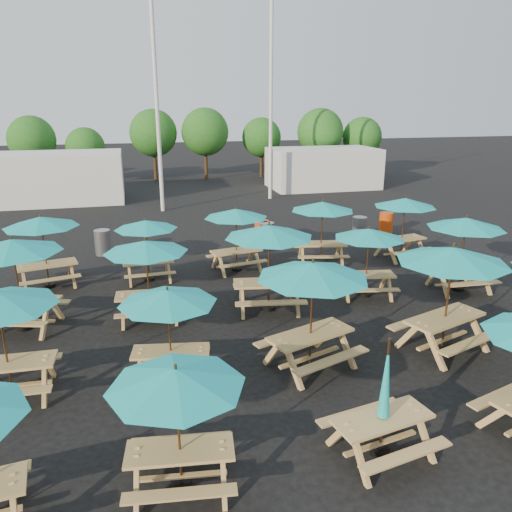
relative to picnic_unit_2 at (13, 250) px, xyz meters
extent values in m
plane|color=black|center=(6.47, -0.25, -2.11)|extent=(120.00, 120.00, 0.00)
cube|color=tan|center=(0.35, -3.23, -1.39)|extent=(1.78, 0.73, 0.06)
cube|color=tan|center=(0.33, -3.88, -1.67)|extent=(1.77, 0.29, 0.04)
cube|color=tan|center=(0.36, -2.58, -1.67)|extent=(1.77, 0.29, 0.04)
cylinder|color=black|center=(0.35, -3.23, -2.06)|extent=(0.35, 0.35, 0.10)
cylinder|color=brown|center=(0.35, -3.23, -0.99)|extent=(0.04, 0.04, 2.25)
cube|color=tan|center=(0.00, 0.00, -1.34)|extent=(2.03, 1.24, 0.06)
cube|color=tan|center=(-0.20, -0.67, -1.64)|extent=(1.89, 0.79, 0.04)
cube|color=tan|center=(0.20, 0.67, -1.64)|extent=(1.89, 0.79, 0.04)
cylinder|color=black|center=(0.00, 0.00, -2.06)|extent=(0.38, 0.38, 0.11)
cylinder|color=brown|center=(0.00, 0.00, -0.90)|extent=(0.05, 0.05, 2.42)
cone|color=#16A6AB|center=(0.00, 0.00, 0.12)|extent=(2.95, 2.95, 0.34)
cube|color=tan|center=(0.19, 3.09, -1.38)|extent=(1.90, 1.10, 0.06)
cube|color=tan|center=(0.34, 2.46, -1.67)|extent=(1.80, 0.67, 0.04)
cube|color=tan|center=(0.03, 3.73, -1.67)|extent=(1.80, 0.67, 0.04)
cylinder|color=black|center=(0.19, 3.09, -2.06)|extent=(0.36, 0.36, 0.10)
cylinder|color=brown|center=(0.19, 3.09, -0.97)|extent=(0.04, 0.04, 2.29)
cone|color=#16A6AB|center=(0.19, 3.09, -0.01)|extent=(2.72, 2.72, 0.32)
cube|color=tan|center=(3.36, -6.52, -1.45)|extent=(1.67, 0.82, 0.05)
cube|color=tan|center=(3.29, -7.10, -1.71)|extent=(1.62, 0.42, 0.04)
cube|color=tan|center=(3.43, -5.93, -1.71)|extent=(1.62, 0.42, 0.04)
cylinder|color=black|center=(3.36, -6.52, -2.07)|extent=(0.32, 0.32, 0.09)
cylinder|color=brown|center=(3.36, -6.52, -1.09)|extent=(0.04, 0.04, 2.05)
cone|color=#16A6AB|center=(3.36, -6.52, -0.22)|extent=(2.25, 2.25, 0.29)
cube|color=tan|center=(3.49, -3.38, -1.46)|extent=(1.67, 0.88, 0.05)
cube|color=tan|center=(3.39, -3.95, -1.72)|extent=(1.61, 0.48, 0.04)
cube|color=tan|center=(3.58, -2.80, -1.72)|extent=(1.61, 0.48, 0.04)
cylinder|color=black|center=(3.49, -3.38, -2.07)|extent=(0.32, 0.32, 0.09)
cylinder|color=brown|center=(3.49, -3.38, -1.10)|extent=(0.04, 0.04, 2.04)
cone|color=#16A6AB|center=(3.49, -3.38, -0.24)|extent=(2.31, 2.31, 0.28)
cube|color=tan|center=(3.18, -0.19, -1.40)|extent=(1.78, 0.79, 0.06)
cube|color=tan|center=(3.14, -0.83, -1.68)|extent=(1.75, 0.35, 0.04)
cube|color=tan|center=(3.22, 0.44, -1.68)|extent=(1.75, 0.35, 0.04)
cylinder|color=black|center=(3.18, -0.19, -2.07)|extent=(0.35, 0.35, 0.10)
cylinder|color=brown|center=(3.18, -0.19, -1.00)|extent=(0.04, 0.04, 2.22)
cone|color=#16A6AB|center=(3.18, -0.19, -0.07)|extent=(2.31, 2.31, 0.31)
cube|color=tan|center=(3.29, 2.92, -1.46)|extent=(1.62, 0.68, 0.05)
cube|color=tan|center=(3.31, 2.34, -1.72)|extent=(1.60, 0.28, 0.04)
cube|color=tan|center=(3.27, 3.50, -1.72)|extent=(1.60, 0.28, 0.04)
cylinder|color=black|center=(3.29, 2.92, -2.07)|extent=(0.32, 0.32, 0.09)
cylinder|color=brown|center=(3.29, 2.92, -1.10)|extent=(0.04, 0.04, 2.04)
cone|color=#16A6AB|center=(3.29, 2.92, -0.24)|extent=(2.08, 2.08, 0.28)
cube|color=tan|center=(6.64, -6.56, -1.43)|extent=(1.75, 0.94, 0.06)
cube|color=tan|center=(6.75, -7.16, -1.70)|extent=(1.67, 0.53, 0.04)
cube|color=tan|center=(6.53, -5.96, -1.70)|extent=(1.67, 0.53, 0.04)
cylinder|color=black|center=(6.64, -6.56, -2.07)|extent=(0.33, 0.33, 0.09)
cylinder|color=brown|center=(6.64, -6.56, -1.05)|extent=(0.04, 0.04, 2.12)
cone|color=#16A6AB|center=(6.64, -6.56, -0.69)|extent=(0.20, 0.20, 1.38)
cube|color=tan|center=(6.48, -3.59, -1.33)|extent=(2.05, 1.35, 0.06)
cube|color=tan|center=(6.72, -4.25, -1.64)|extent=(1.89, 0.90, 0.04)
cube|color=tan|center=(6.24, -2.93, -1.64)|extent=(1.89, 0.90, 0.04)
cylinder|color=black|center=(6.48, -3.59, -2.06)|extent=(0.38, 0.38, 0.11)
cylinder|color=brown|center=(6.48, -3.59, -0.89)|extent=(0.05, 0.05, 2.44)
cone|color=#16A6AB|center=(6.48, -3.59, 0.14)|extent=(3.08, 3.08, 0.34)
cube|color=tan|center=(6.44, -0.32, -1.32)|extent=(2.03, 1.06, 0.06)
cube|color=tan|center=(6.32, -1.01, -1.63)|extent=(1.95, 0.58, 0.04)
cube|color=tan|center=(6.56, 0.38, -1.63)|extent=(1.95, 0.58, 0.04)
cylinder|color=black|center=(6.44, -0.32, -2.06)|extent=(0.39, 0.39, 0.11)
cylinder|color=brown|center=(6.44, -0.32, -0.88)|extent=(0.05, 0.05, 2.47)
cone|color=#16A6AB|center=(6.44, -0.32, 0.16)|extent=(2.79, 2.79, 0.34)
cube|color=tan|center=(6.27, 3.23, -1.41)|extent=(1.81, 0.98, 0.06)
cube|color=tan|center=(6.39, 2.61, -1.69)|extent=(1.73, 0.55, 0.04)
cube|color=tan|center=(6.15, 3.84, -1.69)|extent=(1.73, 0.55, 0.04)
cylinder|color=black|center=(6.27, 3.23, -2.07)|extent=(0.34, 0.34, 0.10)
cylinder|color=brown|center=(6.27, 3.23, -1.02)|extent=(0.04, 0.04, 2.19)
cone|color=#16A6AB|center=(6.27, 3.23, -0.10)|extent=(2.52, 2.52, 0.30)
cube|color=tan|center=(9.33, -6.10, -1.69)|extent=(1.70, 0.70, 0.04)
cube|color=tan|center=(9.78, -3.60, -1.30)|extent=(2.13, 1.38, 0.07)
cube|color=tan|center=(10.01, -4.29, -1.62)|extent=(1.97, 0.91, 0.04)
cube|color=tan|center=(9.54, -2.91, -1.62)|extent=(1.97, 0.91, 0.04)
cylinder|color=black|center=(9.78, -3.60, -2.06)|extent=(0.40, 0.40, 0.11)
cylinder|color=brown|center=(9.78, -3.60, -0.84)|extent=(0.05, 0.05, 2.54)
cone|color=#16A6AB|center=(9.78, -3.60, 0.23)|extent=(3.17, 3.17, 0.35)
cube|color=tan|center=(9.54, -0.03, -1.44)|extent=(1.74, 0.94, 0.05)
cube|color=tan|center=(9.42, -0.63, -1.70)|extent=(1.66, 0.53, 0.04)
cube|color=tan|center=(9.65, 0.56, -1.70)|extent=(1.66, 0.53, 0.04)
cylinder|color=black|center=(9.54, -0.03, -2.07)|extent=(0.33, 0.33, 0.09)
cylinder|color=brown|center=(9.54, -0.03, -1.06)|extent=(0.04, 0.04, 2.10)
cone|color=#16A6AB|center=(9.54, -0.03, -0.17)|extent=(2.42, 2.42, 0.29)
cube|color=tan|center=(9.37, 3.26, -1.38)|extent=(1.89, 1.05, 0.06)
cube|color=tan|center=(9.24, 2.62, -1.67)|extent=(1.79, 0.61, 0.04)
cube|color=tan|center=(9.51, 3.90, -1.67)|extent=(1.79, 0.61, 0.04)
cylinder|color=black|center=(9.37, 3.26, -2.06)|extent=(0.36, 0.36, 0.10)
cylinder|color=brown|center=(9.37, 3.26, -0.98)|extent=(0.04, 0.04, 2.28)
cone|color=#16A6AB|center=(9.37, 3.26, -0.02)|extent=(2.65, 2.65, 0.32)
cube|color=tan|center=(12.54, -0.30, -1.37)|extent=(1.85, 0.79, 0.06)
cube|color=tan|center=(12.51, -0.96, -1.66)|extent=(1.83, 0.34, 0.04)
cube|color=tan|center=(12.57, 0.37, -1.66)|extent=(1.83, 0.34, 0.04)
cylinder|color=black|center=(12.54, -0.30, -2.06)|extent=(0.36, 0.36, 0.10)
cylinder|color=brown|center=(12.54, -0.30, -0.95)|extent=(0.04, 0.04, 2.32)
cone|color=#16A6AB|center=(12.54, -0.30, 0.03)|extent=(2.38, 2.38, 0.32)
cube|color=tan|center=(12.52, 3.15, -1.38)|extent=(1.88, 1.02, 0.06)
cube|color=tan|center=(12.64, 2.51, -1.67)|extent=(1.80, 0.58, 0.04)
cube|color=tan|center=(12.39, 3.79, -1.67)|extent=(1.80, 0.58, 0.04)
cylinder|color=black|center=(12.52, 3.15, -2.06)|extent=(0.36, 0.36, 0.10)
cylinder|color=brown|center=(12.52, 3.15, -0.97)|extent=(0.04, 0.04, 2.28)
cone|color=#16A6AB|center=(12.52, 3.15, -0.01)|extent=(2.62, 2.62, 0.32)
cylinder|color=gray|center=(1.73, 6.27, -1.63)|extent=(0.60, 0.60, 0.96)
cylinder|color=#C83E0B|center=(7.98, 6.31, -1.63)|extent=(0.60, 0.60, 0.96)
cylinder|color=gray|center=(8.08, 5.91, -1.63)|extent=(0.60, 0.60, 0.96)
cylinder|color=gray|center=(12.14, 5.94, -1.63)|extent=(0.60, 0.60, 0.96)
cylinder|color=#C83E0B|center=(13.65, 6.45, -1.63)|extent=(0.60, 0.60, 0.96)
cylinder|color=silver|center=(4.47, 13.75, 3.89)|extent=(0.20, 0.20, 12.00)
cylinder|color=silver|center=(10.97, 15.75, 3.89)|extent=(0.20, 0.20, 12.00)
cube|color=silver|center=(-1.53, 17.75, -0.71)|extent=(8.00, 4.00, 2.80)
cube|color=silver|center=(15.47, 18.75, -0.81)|extent=(7.00, 4.00, 2.60)
cylinder|color=#382314|center=(-3.28, 23.65, -1.04)|extent=(0.24, 0.24, 2.14)
sphere|color=#1E5919|center=(-3.28, 23.65, 1.05)|extent=(3.11, 3.11, 3.11)
cylinder|color=#382314|center=(0.08, 23.40, -1.22)|extent=(0.24, 0.24, 1.78)
sphere|color=#1E5919|center=(0.08, 23.40, 0.52)|extent=(2.59, 2.59, 2.59)
cylinder|color=#382314|center=(4.72, 24.46, -0.96)|extent=(0.24, 0.24, 2.31)
sphere|color=#1E5919|center=(4.72, 24.46, 1.30)|extent=(3.36, 3.36, 3.36)
cylinder|color=#382314|center=(8.37, 24.01, -0.94)|extent=(0.24, 0.24, 2.35)
sphere|color=#1E5919|center=(8.37, 24.01, 1.35)|extent=(3.41, 3.41, 3.41)
cylinder|color=#382314|center=(12.69, 24.42, -1.10)|extent=(0.24, 0.24, 2.02)
sphere|color=#1E5919|center=(12.69, 24.42, 0.87)|extent=(2.94, 2.94, 2.94)
cylinder|color=#382314|center=(16.70, 22.64, -0.95)|extent=(0.24, 0.24, 2.32)
sphere|color=#1E5919|center=(16.70, 22.64, 1.32)|extent=(3.38, 3.38, 3.38)
cylinder|color=#382314|center=(20.09, 22.67, -1.10)|extent=(0.24, 0.24, 2.03)
sphere|color=#1E5919|center=(20.09, 22.67, 0.89)|extent=(2.95, 2.95, 2.95)
camera|label=1|loc=(2.95, -12.81, 3.51)|focal=35.00mm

